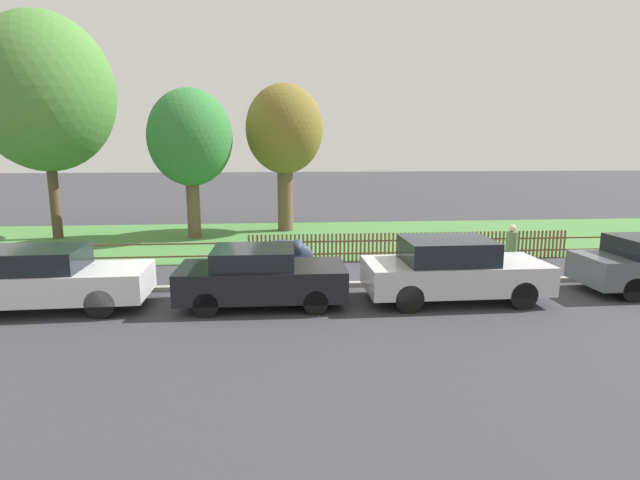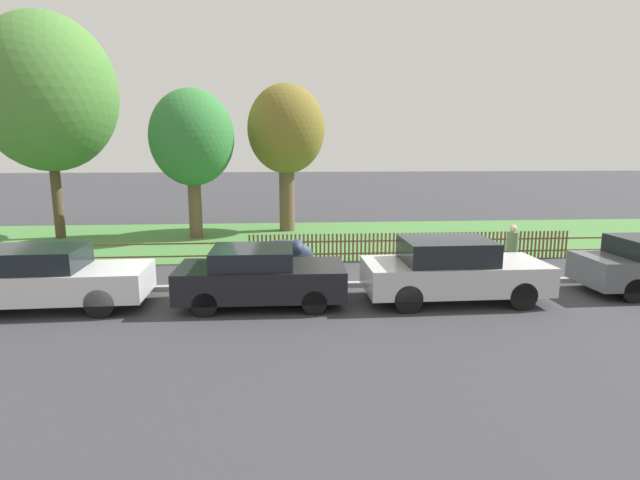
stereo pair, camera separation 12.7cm
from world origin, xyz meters
TOP-DOWN VIEW (x-y plane):
  - ground_plane at (0.00, 0.00)m, footprint 120.00×120.00m
  - kerb_stone at (0.00, 0.10)m, footprint 38.85×0.20m
  - grass_strip at (0.00, 7.22)m, footprint 38.85×8.40m
  - park_fence at (-0.00, 3.03)m, footprint 38.85×0.05m
  - parked_car_silver_hatchback at (-9.72, -1.20)m, footprint 4.65×1.84m
  - parked_car_black_saloon at (-4.76, -1.27)m, footprint 3.91×1.79m
  - parked_car_navy_estate at (-0.14, -1.30)m, footprint 4.33×1.86m
  - covered_motorcycle at (-4.18, 0.72)m, footprint 1.89×0.73m
  - tree_nearest_kerb at (-13.27, 8.11)m, footprint 5.26×5.26m
  - tree_behind_motorcycle at (-7.75, 7.80)m, footprint 3.32×3.32m
  - tree_mid_park at (-4.00, 9.27)m, footprint 3.32×3.32m
  - pedestrian_near_fence at (2.21, 0.56)m, footprint 0.43×0.43m

SIDE VIEW (x-z plane):
  - ground_plane at x=0.00m, z-range 0.00..0.00m
  - grass_strip at x=0.00m, z-range 0.00..0.01m
  - kerb_stone at x=0.00m, z-range 0.00..0.12m
  - park_fence at x=0.00m, z-range 0.00..0.93m
  - parked_car_black_saloon at x=-4.76m, z-range 0.01..1.39m
  - covered_motorcycle at x=-4.18m, z-range 0.12..1.31m
  - parked_car_silver_hatchback at x=-9.72m, z-range 0.02..1.46m
  - parked_car_navy_estate at x=-0.14m, z-range 0.01..1.53m
  - pedestrian_near_fence at x=2.21m, z-range 0.10..1.65m
  - tree_behind_motorcycle at x=-7.75m, z-range 1.02..6.97m
  - tree_mid_park at x=-4.00m, z-range 1.16..7.50m
  - tree_nearest_kerb at x=-13.27m, z-range 1.34..10.09m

